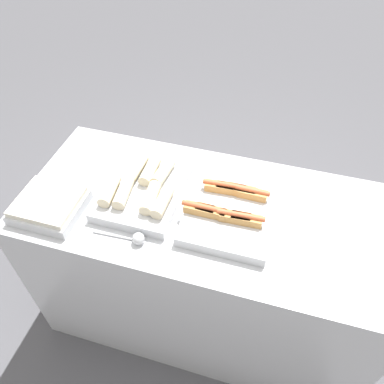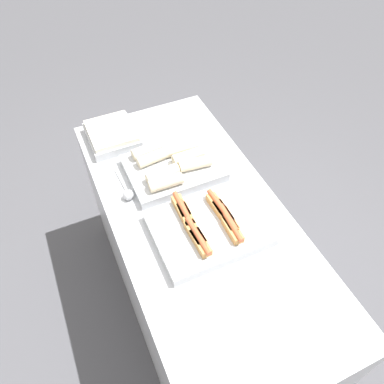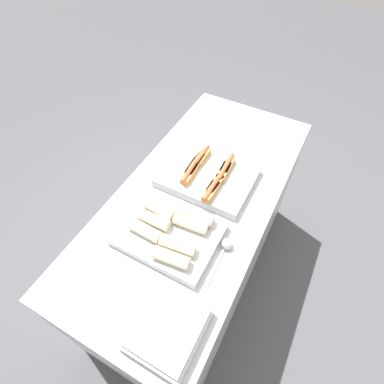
{
  "view_description": "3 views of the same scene",
  "coord_description": "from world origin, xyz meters",
  "px_view_note": "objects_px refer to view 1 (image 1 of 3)",
  "views": [
    {
      "loc": [
        0.24,
        -1.05,
        2.17
      ],
      "look_at": [
        -0.06,
        0.0,
        1.02
      ],
      "focal_mm": 35.0,
      "sensor_mm": 36.0,
      "label": 1
    },
    {
      "loc": [
        0.92,
        -0.44,
        2.27
      ],
      "look_at": [
        -0.06,
        0.0,
        1.02
      ],
      "focal_mm": 35.0,
      "sensor_mm": 36.0,
      "label": 2
    },
    {
      "loc": [
        -0.85,
        -0.42,
        2.14
      ],
      "look_at": [
        -0.06,
        0.0,
        1.02
      ],
      "focal_mm": 28.0,
      "sensor_mm": 36.0,
      "label": 3
    }
  ],
  "objects_px": {
    "serving_spoon_near": "(135,238)",
    "tray_wraps": "(144,189)",
    "tray_hotdogs": "(231,208)",
    "tray_side_front": "(49,206)"
  },
  "relations": [
    {
      "from": "serving_spoon_near",
      "to": "tray_wraps",
      "type": "bearing_deg",
      "value": 103.6
    },
    {
      "from": "tray_side_front",
      "to": "tray_hotdogs",
      "type": "bearing_deg",
      "value": 15.42
    },
    {
      "from": "tray_hotdogs",
      "to": "tray_side_front",
      "type": "distance_m",
      "value": 0.77
    },
    {
      "from": "tray_wraps",
      "to": "tray_side_front",
      "type": "height_order",
      "value": "tray_wraps"
    },
    {
      "from": "tray_hotdogs",
      "to": "tray_wraps",
      "type": "xyz_separation_m",
      "value": [
        -0.39,
        -0.0,
        0.01
      ]
    },
    {
      "from": "tray_hotdogs",
      "to": "tray_side_front",
      "type": "relative_size",
      "value": 1.7
    },
    {
      "from": "tray_wraps",
      "to": "serving_spoon_near",
      "type": "relative_size",
      "value": 1.98
    },
    {
      "from": "tray_side_front",
      "to": "tray_wraps",
      "type": "bearing_deg",
      "value": 29.83
    },
    {
      "from": "tray_hotdogs",
      "to": "tray_wraps",
      "type": "relative_size",
      "value": 1.06
    },
    {
      "from": "tray_wraps",
      "to": "tray_side_front",
      "type": "bearing_deg",
      "value": -150.17
    }
  ]
}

